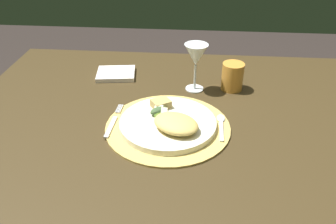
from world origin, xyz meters
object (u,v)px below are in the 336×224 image
object	(u,v)px
dinner_plate	(167,123)
fork	(113,122)
wine_glass	(196,57)
napkin	(116,74)
amber_tumbler	(232,77)
dining_table	(169,151)
spoon	(221,123)

from	to	relation	value
dinner_plate	fork	distance (m)	0.15
dinner_plate	wine_glass	xyz separation A→B (m)	(0.07, 0.23, 0.10)
wine_glass	fork	bearing A→B (deg)	-134.45
napkin	amber_tumbler	xyz separation A→B (m)	(0.41, -0.07, 0.04)
dining_table	dinner_plate	bearing A→B (deg)	-96.71
dining_table	dinner_plate	xyz separation A→B (m)	(-0.00, -0.03, 0.12)
dinner_plate	spoon	xyz separation A→B (m)	(0.15, 0.02, -0.01)
dinner_plate	amber_tumbler	distance (m)	0.32
napkin	wine_glass	xyz separation A→B (m)	(0.28, -0.08, 0.11)
dining_table	spoon	bearing A→B (deg)	-3.12
dinner_plate	spoon	bearing A→B (deg)	8.84
wine_glass	amber_tumbler	bearing A→B (deg)	6.35
dinner_plate	spoon	world-z (taller)	dinner_plate
fork	amber_tumbler	world-z (taller)	amber_tumbler
spoon	wine_glass	world-z (taller)	wine_glass
dinner_plate	napkin	size ratio (longest dim) A/B	2.03
dinner_plate	napkin	world-z (taller)	dinner_plate
dinner_plate	spoon	size ratio (longest dim) A/B	2.04
dinner_plate	amber_tumbler	bearing A→B (deg)	51.36
spoon	napkin	bearing A→B (deg)	141.48
napkin	wine_glass	bearing A→B (deg)	-15.69
napkin	amber_tumbler	size ratio (longest dim) A/B	1.45
dinner_plate	amber_tumbler	world-z (taller)	amber_tumbler
napkin	fork	bearing A→B (deg)	-79.40
dining_table	fork	size ratio (longest dim) A/B	7.42
amber_tumbler	fork	bearing A→B (deg)	-145.06
fork	amber_tumbler	xyz separation A→B (m)	(0.35, 0.24, 0.04)
fork	dinner_plate	bearing A→B (deg)	-0.97
dinner_plate	spoon	distance (m)	0.15
wine_glass	dinner_plate	bearing A→B (deg)	-107.59
dining_table	wine_glass	size ratio (longest dim) A/B	7.97
dining_table	amber_tumbler	size ratio (longest dim) A/B	13.79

